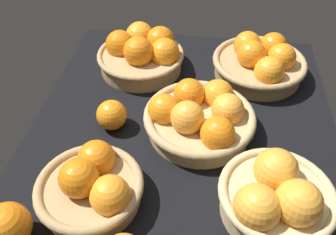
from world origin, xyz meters
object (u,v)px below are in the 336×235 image
basket_far_left (261,62)px  basket_near_right (92,186)px  basket_far_right (276,198)px  loose_orange_side_gap (7,226)px  basket_center (200,116)px  basket_near_left (143,53)px  loose_orange_front_gap (112,115)px

basket_far_left → basket_near_right: (45.72, -33.75, -0.19)cm
basket_far_right → loose_orange_side_gap: (11.49, -45.70, -0.84)cm
basket_far_left → basket_center: basket_far_left is taller
basket_near_left → basket_near_right: bearing=-1.4°
basket_far_left → basket_far_right: (44.45, 0.07, 0.79)cm
basket_near_left → basket_far_right: 54.84cm
basket_near_left → basket_far_left: bearing=90.8°
basket_far_left → loose_orange_side_gap: 72.19cm
loose_orange_front_gap → loose_orange_side_gap: (30.35, -10.43, 0.66)cm
loose_orange_front_gap → loose_orange_side_gap: bearing=-19.0°
basket_far_left → loose_orange_front_gap: size_ratio=3.58×
basket_near_left → basket_far_right: bearing=36.6°
basket_center → loose_orange_side_gap: basket_center is taller
loose_orange_front_gap → basket_center: bearing=94.6°
basket_near_right → loose_orange_side_gap: basket_near_right is taller
basket_near_left → basket_near_right: size_ratio=1.17×
basket_center → loose_orange_front_gap: bearing=-85.4°
basket_near_right → loose_orange_front_gap: size_ratio=2.91×
basket_far_right → loose_orange_side_gap: 47.13cm
basket_far_right → basket_center: basket_far_right is taller
basket_center → loose_orange_front_gap: basket_center is taller
basket_near_right → basket_center: basket_near_right is taller
basket_near_right → basket_center: (-21.75, 18.81, 0.10)cm
basket_near_right → basket_center: 28.76cm
basket_near_left → basket_far_right: (44.02, 32.70, 0.54)cm
basket_far_right → loose_orange_side_gap: bearing=-75.9°
basket_far_left → loose_orange_side_gap: (55.94, -45.63, -0.05)cm
basket_near_right → loose_orange_side_gap: 15.67cm
basket_far_left → basket_near_right: bearing=-36.4°
basket_far_left → basket_near_right: size_ratio=1.23×
basket_far_left → loose_orange_front_gap: (25.58, -35.20, -0.71)cm
basket_center → basket_near_right: bearing=-40.8°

